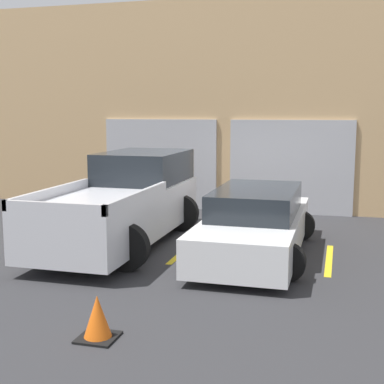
% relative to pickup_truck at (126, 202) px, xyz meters
% --- Properties ---
extents(ground_plane, '(28.00, 28.00, 0.00)m').
position_rel_pickup_truck_xyz_m(ground_plane, '(1.40, 1.19, -0.86)').
color(ground_plane, '#2D2D30').
extents(shophouse_building, '(17.91, 0.68, 5.79)m').
position_rel_pickup_truck_xyz_m(shophouse_building, '(1.40, 4.48, 2.00)').
color(shophouse_building, tan).
rests_on(shophouse_building, ground).
extents(pickup_truck, '(2.45, 5.31, 1.84)m').
position_rel_pickup_truck_xyz_m(pickup_truck, '(0.00, 0.00, 0.00)').
color(pickup_truck, silver).
rests_on(pickup_truck, ground).
extents(sedan_white, '(2.13, 4.70, 1.28)m').
position_rel_pickup_truck_xyz_m(sedan_white, '(2.80, -0.28, -0.26)').
color(sedan_white, white).
rests_on(sedan_white, ground).
extents(parking_stripe_far_left, '(0.12, 2.20, 0.01)m').
position_rel_pickup_truck_xyz_m(parking_stripe_far_left, '(-1.40, -0.31, -0.86)').
color(parking_stripe_far_left, gold).
rests_on(parking_stripe_far_left, ground).
extents(parking_stripe_left, '(0.12, 2.20, 0.01)m').
position_rel_pickup_truck_xyz_m(parking_stripe_left, '(1.40, -0.31, -0.86)').
color(parking_stripe_left, gold).
rests_on(parking_stripe_left, ground).
extents(parking_stripe_centre, '(0.12, 2.20, 0.01)m').
position_rel_pickup_truck_xyz_m(parking_stripe_centre, '(4.20, -0.31, -0.86)').
color(parking_stripe_centre, gold).
rests_on(parking_stripe_centre, ground).
extents(traffic_cone, '(0.47, 0.47, 0.55)m').
position_rel_pickup_truck_xyz_m(traffic_cone, '(1.56, -4.68, -0.61)').
color(traffic_cone, black).
rests_on(traffic_cone, ground).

